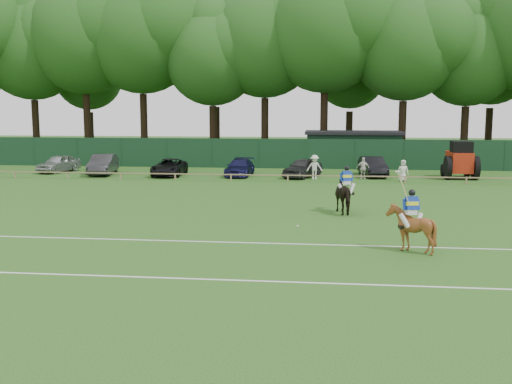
# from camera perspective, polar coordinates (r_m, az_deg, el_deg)

# --- Properties ---
(ground) EXTENTS (160.00, 160.00, 0.00)m
(ground) POSITION_cam_1_polar(r_m,az_deg,el_deg) (24.04, -2.01, -4.29)
(ground) COLOR #1E4C14
(ground) RESTS_ON ground
(horse_dark) EXTENTS (1.52, 2.31, 1.79)m
(horse_dark) POSITION_cam_1_polar(r_m,az_deg,el_deg) (29.50, 8.59, -0.29)
(horse_dark) COLOR black
(horse_dark) RESTS_ON ground
(horse_chestnut) EXTENTS (1.71, 1.84, 1.70)m
(horse_chestnut) POSITION_cam_1_polar(r_m,az_deg,el_deg) (22.21, 14.51, -3.34)
(horse_chestnut) COLOR brown
(horse_chestnut) RESTS_ON ground
(sedan_silver) EXTENTS (2.64, 4.36, 1.39)m
(sedan_silver) POSITION_cam_1_polar(r_m,az_deg,el_deg) (50.12, -18.28, 2.60)
(sedan_silver) COLOR #AFB2B5
(sedan_silver) RESTS_ON ground
(sedan_grey) EXTENTS (2.37, 4.87, 1.54)m
(sedan_grey) POSITION_cam_1_polar(r_m,az_deg,el_deg) (47.52, -14.36, 2.56)
(sedan_grey) COLOR #2E2D30
(sedan_grey) RESTS_ON ground
(suv_black) EXTENTS (2.21, 4.60, 1.26)m
(suv_black) POSITION_cam_1_polar(r_m,az_deg,el_deg) (45.69, -8.27, 2.35)
(suv_black) COLOR black
(suv_black) RESTS_ON ground
(sedan_navy) EXTENTS (1.95, 4.42, 1.26)m
(sedan_navy) POSITION_cam_1_polar(r_m,az_deg,el_deg) (45.02, -1.56, 2.34)
(sedan_navy) COLOR #13133C
(sedan_navy) RESTS_ON ground
(hatch_grey) EXTENTS (3.21, 4.46, 1.41)m
(hatch_grey) POSITION_cam_1_polar(r_m,az_deg,el_deg) (44.24, 4.47, 2.32)
(hatch_grey) COLOR #2C2C2E
(hatch_grey) RESTS_ON ground
(estate_black) EXTENTS (2.11, 4.56, 1.45)m
(estate_black) POSITION_cam_1_polar(r_m,az_deg,el_deg) (45.62, 11.06, 2.39)
(estate_black) COLOR black
(estate_black) RESTS_ON ground
(spectator_left) EXTENTS (1.17, 0.72, 1.74)m
(spectator_left) POSITION_cam_1_polar(r_m,az_deg,el_deg) (43.13, 5.60, 2.37)
(spectator_left) COLOR silver
(spectator_left) RESTS_ON ground
(spectator_mid) EXTENTS (0.93, 0.40, 1.58)m
(spectator_mid) POSITION_cam_1_polar(r_m,az_deg,el_deg) (43.52, 10.14, 2.23)
(spectator_mid) COLOR silver
(spectator_mid) RESTS_ON ground
(spectator_right) EXTENTS (0.76, 0.51, 1.52)m
(spectator_right) POSITION_cam_1_polar(r_m,az_deg,el_deg) (42.80, 13.83, 1.98)
(spectator_right) COLOR silver
(spectator_right) RESTS_ON ground
(rider_dark) EXTENTS (0.92, 0.51, 1.41)m
(rider_dark) POSITION_cam_1_polar(r_m,az_deg,el_deg) (29.39, 8.63, 1.22)
(rider_dark) COLOR silver
(rider_dark) RESTS_ON ground
(rider_chestnut) EXTENTS (0.97, 0.51, 2.05)m
(rider_chestnut) POSITION_cam_1_polar(r_m,az_deg,el_deg) (22.06, 14.59, -1.41)
(rider_chestnut) COLOR silver
(rider_chestnut) RESTS_ON ground
(polo_ball) EXTENTS (0.09, 0.09, 0.09)m
(polo_ball) POSITION_cam_1_polar(r_m,az_deg,el_deg) (26.02, 3.99, -3.25)
(polo_ball) COLOR silver
(polo_ball) RESTS_ON ground
(pitch_lines) EXTENTS (60.00, 5.10, 0.01)m
(pitch_lines) POSITION_cam_1_polar(r_m,az_deg,el_deg) (20.68, -3.46, -6.35)
(pitch_lines) COLOR silver
(pitch_lines) RESTS_ON ground
(pitch_rail) EXTENTS (62.10, 0.10, 0.50)m
(pitch_rail) POSITION_cam_1_polar(r_m,az_deg,el_deg) (41.63, 1.68, 1.61)
(pitch_rail) COLOR #997F5B
(pitch_rail) RESTS_ON ground
(perimeter_fence) EXTENTS (92.08, 0.08, 2.50)m
(perimeter_fence) POSITION_cam_1_polar(r_m,az_deg,el_deg) (50.49, 2.56, 3.67)
(perimeter_fence) COLOR #14351E
(perimeter_fence) RESTS_ON ground
(utility_shed) EXTENTS (8.40, 4.40, 3.04)m
(utility_shed) POSITION_cam_1_polar(r_m,az_deg,el_deg) (53.39, 9.24, 4.13)
(utility_shed) COLOR #14331E
(utility_shed) RESTS_ON ground
(tree_row) EXTENTS (96.00, 12.00, 21.00)m
(tree_row) POSITION_cam_1_polar(r_m,az_deg,el_deg) (58.46, 5.06, 3.03)
(tree_row) COLOR #26561C
(tree_row) RESTS_ON ground
(tractor) EXTENTS (2.27, 3.24, 2.72)m
(tractor) POSITION_cam_1_polar(r_m,az_deg,el_deg) (45.75, 18.85, 2.82)
(tractor) COLOR #AC250F
(tractor) RESTS_ON ground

